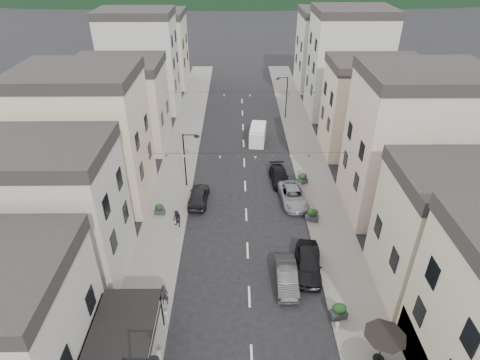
# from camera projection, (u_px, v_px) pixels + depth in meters

# --- Properties ---
(sidewalk_left) EXTENTS (4.00, 76.00, 0.12)m
(sidewalk_left) POSITION_uv_depth(u_px,v_px,m) (180.00, 158.00, 46.94)
(sidewalk_left) COLOR slate
(sidewalk_left) RESTS_ON ground
(sidewalk_right) EXTENTS (4.00, 76.00, 0.12)m
(sidewalk_right) POSITION_uv_depth(u_px,v_px,m) (308.00, 158.00, 47.05)
(sidewalk_right) COLOR slate
(sidewalk_right) RESTS_ON ground
(boutique_awning) EXTENTS (3.77, 7.50, 3.28)m
(boutique_awning) POSITION_uv_depth(u_px,v_px,m) (123.00, 342.00, 22.35)
(boutique_awning) COLOR black
(boutique_awning) RESTS_ON ground
(buildings_row_left) EXTENTS (10.20, 54.16, 14.00)m
(buildings_row_left) POSITION_uv_depth(u_px,v_px,m) (124.00, 92.00, 48.60)
(buildings_row_left) COLOR #A9A49B
(buildings_row_left) RESTS_ON ground
(buildings_row_right) EXTENTS (10.20, 54.16, 14.50)m
(buildings_row_right) POSITION_uv_depth(u_px,v_px,m) (365.00, 93.00, 47.74)
(buildings_row_right) COLOR beige
(buildings_row_right) RESTS_ON ground
(streetlamp_left_far) EXTENTS (1.70, 0.56, 6.00)m
(streetlamp_left_far) POSITION_uv_depth(u_px,v_px,m) (187.00, 155.00, 39.93)
(streetlamp_left_far) COLOR black
(streetlamp_left_far) RESTS_ON ground
(streetlamp_right_far) EXTENTS (1.70, 0.56, 6.00)m
(streetlamp_right_far) POSITION_uv_depth(u_px,v_px,m) (285.00, 93.00, 55.35)
(streetlamp_right_far) COLOR black
(streetlamp_right_far) RESTS_ON ground
(bunting_near) EXTENTS (19.00, 0.28, 0.62)m
(bunting_near) POSITION_uv_depth(u_px,v_px,m) (246.00, 157.00, 35.55)
(bunting_near) COLOR black
(bunting_near) RESTS_ON ground
(bunting_far) EXTENTS (19.00, 0.28, 0.62)m
(bunting_far) POSITION_uv_depth(u_px,v_px,m) (243.00, 95.00, 49.17)
(bunting_far) COLOR black
(bunting_far) RESTS_ON ground
(parked_car_a) EXTENTS (2.61, 5.21, 1.70)m
(parked_car_a) POSITION_uv_depth(u_px,v_px,m) (308.00, 263.00, 30.88)
(parked_car_a) COLOR black
(parked_car_a) RESTS_ON ground
(parked_car_b) EXTENTS (1.60, 4.44, 1.46)m
(parked_car_b) POSITION_uv_depth(u_px,v_px,m) (286.00, 277.00, 29.84)
(parked_car_b) COLOR #2F2F31
(parked_car_b) RESTS_ON ground
(parked_car_c) EXTENTS (2.76, 5.33, 1.44)m
(parked_car_c) POSITION_uv_depth(u_px,v_px,m) (293.00, 196.00, 39.04)
(parked_car_c) COLOR gray
(parked_car_c) RESTS_ON ground
(parked_car_d) EXTENTS (2.15, 4.60, 1.30)m
(parked_car_d) POSITION_uv_depth(u_px,v_px,m) (279.00, 176.00, 42.33)
(parked_car_d) COLOR black
(parked_car_d) RESTS_ON ground
(parked_car_e) EXTENTS (2.03, 4.58, 1.53)m
(parked_car_e) POSITION_uv_depth(u_px,v_px,m) (199.00, 196.00, 38.97)
(parked_car_e) COLOR black
(parked_car_e) RESTS_ON ground
(delivery_van) EXTENTS (2.37, 4.76, 2.19)m
(delivery_van) POSITION_uv_depth(u_px,v_px,m) (258.00, 134.00, 50.33)
(delivery_van) COLOR silver
(delivery_van) RESTS_ON ground
(pedestrian_a) EXTENTS (0.64, 0.46, 1.65)m
(pedestrian_a) POSITION_uv_depth(u_px,v_px,m) (164.00, 295.00, 28.05)
(pedestrian_a) COLOR black
(pedestrian_a) RESTS_ON sidewalk_left
(pedestrian_b) EXTENTS (1.03, 1.01, 1.68)m
(pedestrian_b) POSITION_uv_depth(u_px,v_px,m) (177.00, 219.00, 35.50)
(pedestrian_b) COLOR black
(pedestrian_b) RESTS_ON sidewalk_left
(planter_la) EXTENTS (1.03, 0.81, 1.02)m
(planter_la) POSITION_uv_depth(u_px,v_px,m) (119.00, 340.00, 25.31)
(planter_la) COLOR #292A2C
(planter_la) RESTS_ON sidewalk_left
(planter_lb) EXTENTS (1.01, 0.63, 1.07)m
(planter_lb) POSITION_uv_depth(u_px,v_px,m) (159.00, 209.00, 37.28)
(planter_lb) COLOR #313134
(planter_lb) RESTS_ON sidewalk_left
(planter_ra) EXTENTS (1.23, 0.82, 1.27)m
(planter_ra) POSITION_uv_depth(u_px,v_px,m) (339.00, 311.00, 27.11)
(planter_ra) COLOR #2A2A2C
(planter_ra) RESTS_ON sidewalk_right
(planter_rb) EXTENTS (1.26, 0.97, 1.25)m
(planter_rb) POSITION_uv_depth(u_px,v_px,m) (313.00, 215.00, 36.39)
(planter_rb) COLOR #303033
(planter_rb) RESTS_ON sidewalk_right
(planter_rc) EXTENTS (1.20, 0.95, 1.19)m
(planter_rc) POSITION_uv_depth(u_px,v_px,m) (302.00, 178.00, 41.88)
(planter_rc) COLOR #323235
(planter_rc) RESTS_ON sidewalk_right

